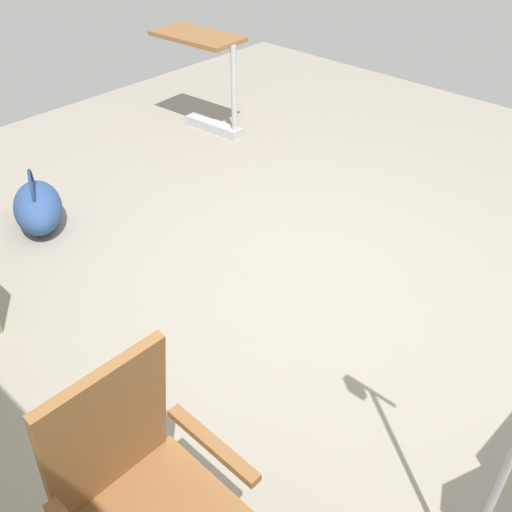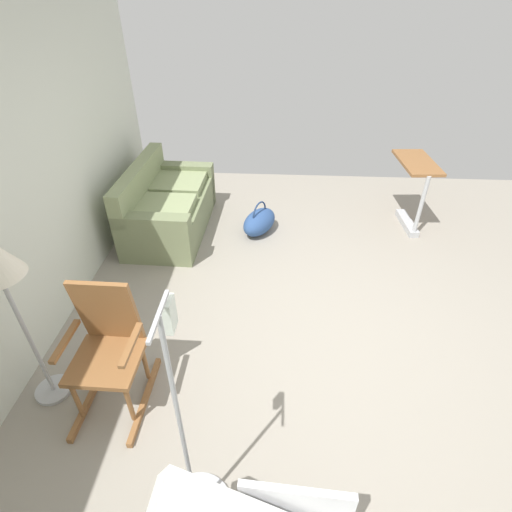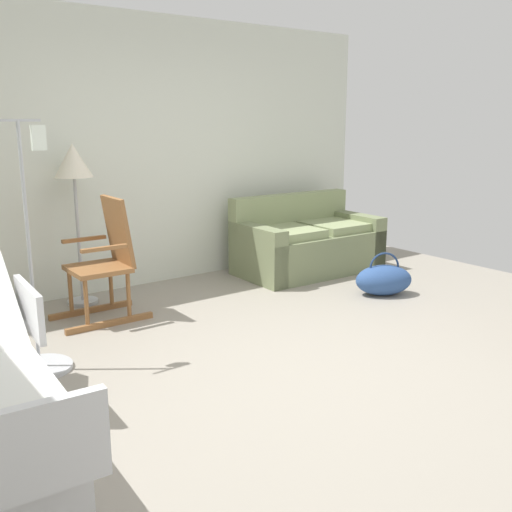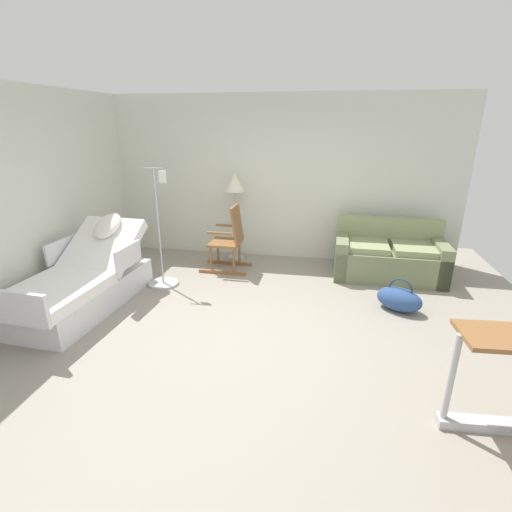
{
  "view_description": "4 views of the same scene",
  "coord_description": "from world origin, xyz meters",
  "px_view_note": "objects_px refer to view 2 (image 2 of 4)",
  "views": [
    {
      "loc": [
        -1.63,
        2.21,
        2.23
      ],
      "look_at": [
        -0.14,
        0.59,
        0.61
      ],
      "focal_mm": 40.47,
      "sensor_mm": 36.0,
      "label": 1
    },
    {
      "loc": [
        -2.55,
        0.53,
        2.73
      ],
      "look_at": [
        0.25,
        0.69,
        0.71
      ],
      "focal_mm": 27.83,
      "sensor_mm": 36.0,
      "label": 2
    },
    {
      "loc": [
        -2.55,
        -2.95,
        1.69
      ],
      "look_at": [
        -0.06,
        0.38,
        0.71
      ],
      "focal_mm": 41.17,
      "sensor_mm": 36.0,
      "label": 3
    },
    {
      "loc": [
        0.76,
        -3.76,
        2.25
      ],
      "look_at": [
        -0.01,
        0.41,
        0.73
      ],
      "focal_mm": 26.24,
      "sensor_mm": 36.0,
      "label": 4
    }
  ],
  "objects_px": {
    "overbed_table": "(414,187)",
    "iv_pole": "(194,491)",
    "couch": "(168,208)",
    "duffel_bag": "(259,222)",
    "rocking_chair": "(109,348)"
  },
  "relations": [
    {
      "from": "overbed_table",
      "to": "iv_pole",
      "type": "relative_size",
      "value": 0.51
    },
    {
      "from": "duffel_bag",
      "to": "couch",
      "type": "bearing_deg",
      "value": 89.26
    },
    {
      "from": "couch",
      "to": "iv_pole",
      "type": "distance_m",
      "value": 3.4
    },
    {
      "from": "duffel_bag",
      "to": "iv_pole",
      "type": "xyz_separation_m",
      "value": [
        -3.25,
        0.22,
        0.1
      ]
    },
    {
      "from": "overbed_table",
      "to": "duffel_bag",
      "type": "xyz_separation_m",
      "value": [
        -0.33,
        1.92,
        -0.38
      ]
    },
    {
      "from": "couch",
      "to": "iv_pole",
      "type": "bearing_deg",
      "value": -164.0
    },
    {
      "from": "duffel_bag",
      "to": "overbed_table",
      "type": "bearing_deg",
      "value": -80.24
    },
    {
      "from": "overbed_table",
      "to": "iv_pole",
      "type": "xyz_separation_m",
      "value": [
        -3.58,
        2.14,
        -0.28
      ]
    },
    {
      "from": "duffel_bag",
      "to": "rocking_chair",
      "type": "bearing_deg",
      "value": 158.25
    },
    {
      "from": "rocking_chair",
      "to": "overbed_table",
      "type": "height_order",
      "value": "rocking_chair"
    },
    {
      "from": "overbed_table",
      "to": "duffel_bag",
      "type": "relative_size",
      "value": 1.33
    },
    {
      "from": "overbed_table",
      "to": "duffel_bag",
      "type": "distance_m",
      "value": 1.99
    },
    {
      "from": "rocking_chair",
      "to": "iv_pole",
      "type": "bearing_deg",
      "value": -137.24
    },
    {
      "from": "iv_pole",
      "to": "rocking_chair",
      "type": "bearing_deg",
      "value": 42.76
    },
    {
      "from": "couch",
      "to": "overbed_table",
      "type": "xyz_separation_m",
      "value": [
        0.32,
        -3.08,
        0.23
      ]
    }
  ]
}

